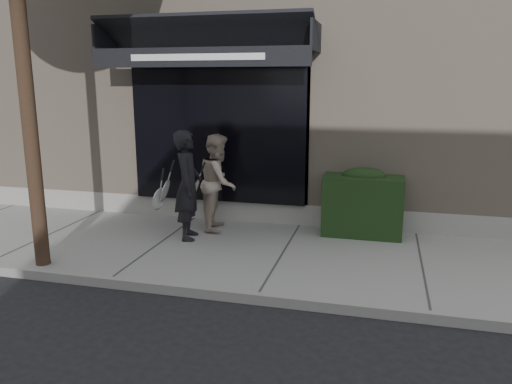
# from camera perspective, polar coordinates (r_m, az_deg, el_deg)

# --- Properties ---
(ground) EXTENTS (80.00, 80.00, 0.00)m
(ground) POSITION_cam_1_polar(r_m,az_deg,el_deg) (7.62, 3.08, -7.78)
(ground) COLOR black
(ground) RESTS_ON ground
(sidewalk) EXTENTS (20.00, 3.00, 0.12)m
(sidewalk) POSITION_cam_1_polar(r_m,az_deg,el_deg) (7.60, 3.09, -7.36)
(sidewalk) COLOR gray
(sidewalk) RESTS_ON ground
(curb) EXTENTS (20.00, 0.10, 0.14)m
(curb) POSITION_cam_1_polar(r_m,az_deg,el_deg) (6.20, 0.20, -12.05)
(curb) COLOR gray
(curb) RESTS_ON ground
(building_facade) EXTENTS (14.30, 8.04, 5.64)m
(building_facade) POSITION_cam_1_polar(r_m,az_deg,el_deg) (12.05, 7.97, 12.92)
(building_facade) COLOR tan
(building_facade) RESTS_ON ground
(hedge) EXTENTS (1.30, 0.70, 1.14)m
(hedge) POSITION_cam_1_polar(r_m,az_deg,el_deg) (8.50, 12.10, -1.24)
(hedge) COLOR black
(hedge) RESTS_ON sidewalk
(pedestrian_front) EXTENTS (0.77, 0.81, 1.77)m
(pedestrian_front) POSITION_cam_1_polar(r_m,az_deg,el_deg) (8.10, -7.82, 0.76)
(pedestrian_front) COLOR black
(pedestrian_front) RESTS_ON sidewalk
(pedestrian_back) EXTENTS (0.80, 0.94, 1.66)m
(pedestrian_back) POSITION_cam_1_polar(r_m,az_deg,el_deg) (8.61, -4.32, 1.16)
(pedestrian_back) COLOR #BBA796
(pedestrian_back) RESTS_ON sidewalk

